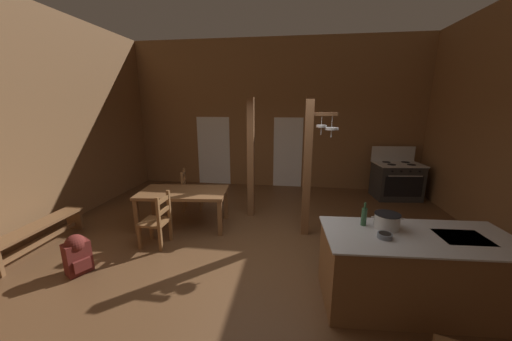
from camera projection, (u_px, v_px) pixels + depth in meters
The scene contains 17 objects.
ground_plane at pixel (254, 260), 4.37m from camera, with size 9.00×8.91×0.10m, color brown.
wall_back at pixel (275, 115), 7.83m from camera, with size 9.00×0.14×4.21m, color brown.
wall_left at pixel (3, 124), 4.42m from camera, with size 0.14×8.91×4.21m, color brown.
glazed_door_back_left at pixel (214, 151), 8.26m from camera, with size 1.00×0.01×2.05m, color white.
glazed_panel_back_right at pixel (288, 153), 7.96m from camera, with size 0.84×0.01×2.05m, color white.
kitchen_island at pixel (414, 271), 3.24m from camera, with size 2.21×1.08×0.93m.
stove_range at pixel (396, 180), 7.06m from camera, with size 1.22×0.93×1.32m.
support_post_with_pot_rack at pixel (309, 164), 4.86m from camera, with size 0.57×0.23×2.56m.
support_post_center at pixel (251, 159), 5.76m from camera, with size 0.14×0.14×2.56m.
dining_table at pixel (183, 195), 5.36m from camera, with size 1.78×1.07×0.74m.
ladderback_chair_near_window at pixel (190, 191), 6.29m from camera, with size 0.54×0.54×0.95m.
ladderback_chair_by_post at pixel (157, 221), 4.66m from camera, with size 0.45×0.45×0.95m.
bench_along_left_wall at pixel (39, 232), 4.56m from camera, with size 0.40×1.67×0.44m.
backpack at pixel (77, 253), 3.90m from camera, with size 0.38×0.39×0.60m.
stockpot_on_counter at pixel (387, 221), 3.29m from camera, with size 0.37×0.30×0.19m.
mixing_bowl_on_counter at pixel (385, 236), 3.06m from camera, with size 0.16×0.16×0.06m.
bottle_tall_on_counter at pixel (364, 216), 3.37m from camera, with size 0.07×0.07×0.30m.
Camera 1 is at (0.57, -3.86, 2.40)m, focal length 18.93 mm.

